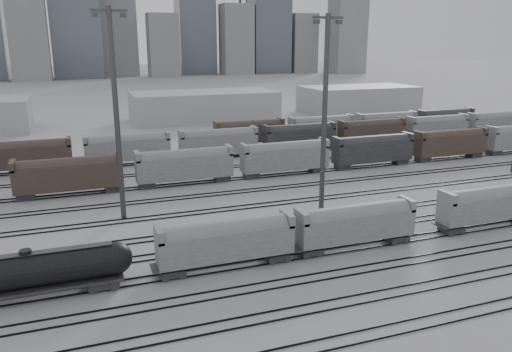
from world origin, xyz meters
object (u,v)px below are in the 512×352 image
object	(u,v)px
hopper_car_b	(356,222)
light_mast_c	(325,111)
tank_car_b	(28,272)
hopper_car_a	(226,240)
hopper_car_c	(491,203)

from	to	relation	value
hopper_car_b	light_mast_c	size ratio (longest dim) A/B	0.54
tank_car_b	light_mast_c	xyz separation A→B (m)	(34.54, 12.17, 10.72)
hopper_car_a	light_mast_c	bearing A→B (deg)	36.07
hopper_car_a	light_mast_c	xyz separation A→B (m)	(16.71, 12.17, 10.25)
hopper_car_c	hopper_car_b	bearing A→B (deg)	180.00
hopper_car_b	light_mast_c	xyz separation A→B (m)	(2.19, 12.17, 10.27)
hopper_car_a	hopper_car_c	bearing A→B (deg)	0.00
hopper_car_b	hopper_car_c	world-z (taller)	hopper_car_c
hopper_car_a	hopper_car_b	distance (m)	14.51
hopper_car_a	hopper_car_c	size ratio (longest dim) A/B	0.99
tank_car_b	hopper_car_a	bearing A→B (deg)	0.00
hopper_car_a	light_mast_c	distance (m)	23.07
hopper_car_c	light_mast_c	bearing A→B (deg)	143.21
light_mast_c	tank_car_b	bearing A→B (deg)	-160.59
light_mast_c	hopper_car_a	bearing A→B (deg)	-143.93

